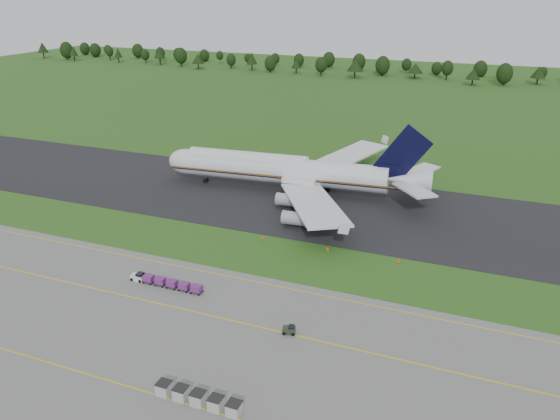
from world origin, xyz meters
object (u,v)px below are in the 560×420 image
at_px(baggage_train, 165,282).
at_px(uld_row, 198,398).
at_px(aircraft, 287,170).
at_px(edge_markers, 328,249).
at_px(utility_cart, 289,330).

bearing_deg(baggage_train, uld_row, -49.58).
relative_size(aircraft, baggage_train, 4.89).
height_order(uld_row, edge_markers, uld_row).
bearing_deg(uld_row, utility_cart, 73.97).
distance_m(baggage_train, utility_cart, 24.69).
height_order(aircraft, edge_markers, aircraft).
xyz_separation_m(baggage_train, edge_markers, (21.55, 22.90, -0.53)).
distance_m(baggage_train, uld_row, 29.53).
height_order(aircraft, utility_cart, aircraft).
distance_m(utility_cart, edge_markers, 27.95).
bearing_deg(edge_markers, aircraft, 124.36).
relative_size(baggage_train, edge_markers, 0.50).
xyz_separation_m(aircraft, uld_row, (16.71, -73.32, -4.44)).
distance_m(aircraft, baggage_train, 51.10).
distance_m(aircraft, utility_cart, 60.05).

